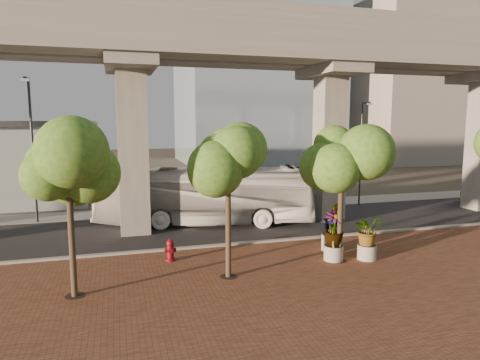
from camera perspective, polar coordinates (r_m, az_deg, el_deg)
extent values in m
plane|color=#39362A|center=(24.09, 1.00, -7.25)|extent=(160.00, 160.00, 0.00)
cube|color=brown|center=(16.98, 9.28, -13.77)|extent=(70.00, 13.00, 0.06)
cube|color=black|center=(25.94, -0.31, -6.11)|extent=(90.00, 8.00, 0.04)
cube|color=gray|center=(22.24, 2.55, -8.32)|extent=(70.00, 0.25, 0.16)
cube|color=gray|center=(31.14, -3.10, -3.75)|extent=(90.00, 3.00, 0.06)
cube|color=#99958B|center=(24.04, 0.77, 17.98)|extent=(72.00, 2.40, 1.80)
cube|color=#99958B|center=(27.07, -1.30, 16.82)|extent=(72.00, 2.40, 1.80)
cube|color=#99958B|center=(23.30, 1.63, 21.82)|extent=(72.00, 0.12, 1.00)
cube|color=#99958B|center=(28.37, -1.92, 19.27)|extent=(72.00, 0.12, 1.00)
cube|color=gray|center=(73.76, 21.80, 11.69)|extent=(18.00, 16.00, 24.00)
imported|color=silver|center=(26.10, -4.70, -2.03)|extent=(13.35, 6.08, 3.62)
cylinder|color=maroon|center=(19.76, -9.24, -10.40)|extent=(0.46, 0.46, 0.10)
cylinder|color=maroon|center=(19.65, -9.27, -9.39)|extent=(0.30, 0.30, 0.73)
sphere|color=maroon|center=(19.54, -9.29, -8.36)|extent=(0.35, 0.35, 0.35)
cylinder|color=maroon|center=(19.50, -9.30, -7.89)|extent=(0.10, 0.10, 0.13)
cylinder|color=maroon|center=(19.63, -9.27, -9.21)|extent=(0.51, 0.20, 0.20)
cylinder|color=#9E998F|center=(20.43, 16.56, -9.20)|extent=(0.85, 0.85, 0.66)
imported|color=#2C6019|center=(20.16, 16.67, -6.37)|extent=(1.88, 1.88, 1.41)
cylinder|color=#B0A89F|center=(19.93, 12.35, -9.47)|extent=(0.85, 0.85, 0.66)
imported|color=#2C6019|center=(19.63, 12.44, -6.36)|extent=(2.09, 2.09, 1.56)
cylinder|color=gray|center=(21.42, 12.13, -8.10)|extent=(0.99, 0.99, 0.77)
imported|color=#2C6019|center=(21.13, 12.22, -4.92)|extent=(2.21, 2.21, 1.66)
cylinder|color=#4A3A2A|center=(16.32, -21.47, -8.35)|extent=(0.22, 0.22, 3.59)
cylinder|color=black|center=(16.89, -21.16, -14.21)|extent=(0.70, 0.70, 0.01)
cylinder|color=#4A3A2A|center=(17.06, -1.57, -6.98)|extent=(0.22, 0.22, 3.67)
cylinder|color=black|center=(17.61, -1.55, -12.75)|extent=(0.70, 0.70, 0.01)
cylinder|color=#4A3A2A|center=(19.49, 13.18, -5.59)|extent=(0.22, 0.22, 3.48)
cylinder|color=black|center=(19.96, 13.03, -10.45)|extent=(0.70, 0.70, 0.01)
cylinder|color=#2A2A2E|center=(28.98, -25.89, 3.32)|extent=(0.15, 0.15, 8.70)
cube|color=#2A2A2E|center=(28.49, -26.60, 11.99)|extent=(0.16, 1.09, 0.16)
cube|color=silver|center=(27.95, -26.78, 11.85)|extent=(0.43, 0.22, 0.13)
cylinder|color=#2E2E33|center=(32.80, 15.79, 3.22)|extent=(0.13, 0.13, 7.54)
cube|color=#2E2E33|center=(32.34, 16.49, 9.83)|extent=(0.14, 0.94, 0.14)
cube|color=silver|center=(31.94, 16.94, 9.67)|extent=(0.38, 0.19, 0.11)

